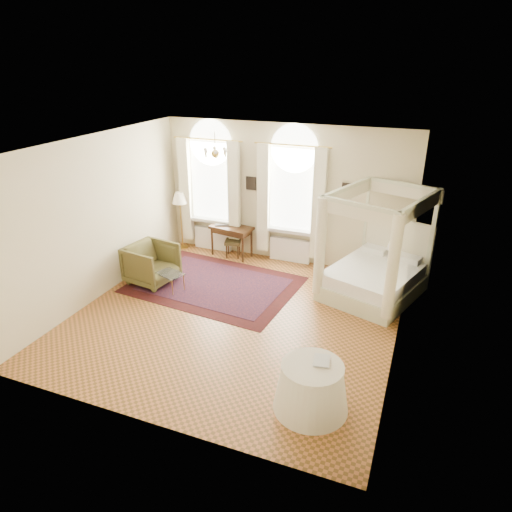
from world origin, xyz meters
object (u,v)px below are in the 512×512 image
at_px(stool, 233,243).
at_px(coffee_table, 170,275).
at_px(armchair, 152,264).
at_px(canopy_bed, 374,273).
at_px(nightstand, 394,270).
at_px(floor_lamp, 180,201).
at_px(writing_desk, 231,231).
at_px(side_table, 311,387).

relative_size(stool, coffee_table, 0.71).
bearing_deg(stool, armchair, -119.47).
bearing_deg(armchair, canopy_bed, -67.27).
bearing_deg(stool, coffee_table, -104.20).
distance_m(nightstand, floor_lamp, 5.49).
relative_size(canopy_bed, writing_desk, 2.23).
distance_m(writing_desk, coffee_table, 2.24).
bearing_deg(armchair, stool, -20.92).
bearing_deg(floor_lamp, armchair, -79.11).
relative_size(armchair, coffee_table, 1.48).
bearing_deg(stool, floor_lamp, 177.83).
bearing_deg(coffee_table, armchair, 163.70).
relative_size(canopy_bed, coffee_table, 3.76).
distance_m(nightstand, writing_desk, 3.99).
bearing_deg(nightstand, side_table, -98.37).
bearing_deg(canopy_bed, coffee_table, -161.86).
distance_m(nightstand, side_table, 4.64).
relative_size(writing_desk, armchair, 1.14).
xyz_separation_m(stool, side_table, (3.24, -4.54, -0.00)).
relative_size(armchair, side_table, 0.90).
height_order(armchair, side_table, armchair).
relative_size(writing_desk, coffee_table, 1.68).
relative_size(canopy_bed, floor_lamp, 1.65).
distance_m(coffee_table, floor_lamp, 2.54).
xyz_separation_m(canopy_bed, side_table, (-0.32, -3.77, -0.15)).
relative_size(coffee_table, floor_lamp, 0.44).
height_order(canopy_bed, writing_desk, canopy_bed).
xyz_separation_m(stool, floor_lamp, (-1.48, 0.06, 0.92)).
xyz_separation_m(nightstand, floor_lamp, (-5.40, -0.00, 1.01)).
bearing_deg(stool, nightstand, 0.82).
xyz_separation_m(coffee_table, floor_lamp, (-0.95, 2.16, 0.94)).
relative_size(nightstand, floor_lamp, 0.36).
height_order(nightstand, writing_desk, writing_desk).
bearing_deg(writing_desk, side_table, -54.32).
bearing_deg(stool, side_table, -54.46).
xyz_separation_m(stool, armchair, (-1.10, -1.94, 0.08)).
height_order(stool, coffee_table, stool).
distance_m(nightstand, stool, 3.92).
distance_m(canopy_bed, nightstand, 0.93).
relative_size(nightstand, coffee_table, 0.83).
relative_size(stool, floor_lamp, 0.31).
distance_m(armchair, floor_lamp, 2.20).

